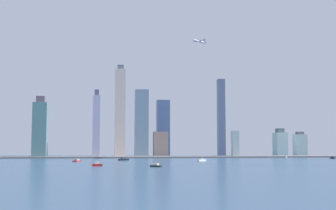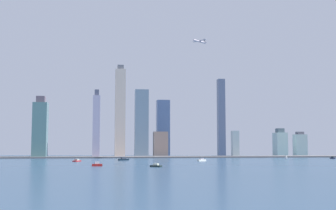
{
  "view_description": "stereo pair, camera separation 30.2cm",
  "coord_description": "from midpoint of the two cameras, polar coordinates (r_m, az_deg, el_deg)",
  "views": [
    {
      "loc": [
        -59.14,
        -327.25,
        20.78
      ],
      "look_at": [
        49.71,
        446.64,
        93.02
      ],
      "focal_mm": 47.45,
      "sensor_mm": 36.0,
      "label": 1
    },
    {
      "loc": [
        -58.84,
        -327.29,
        20.78
      ],
      "look_at": [
        49.71,
        446.64,
        93.02
      ],
      "focal_mm": 47.45,
      "sensor_mm": 36.0,
      "label": 2
    }
  ],
  "objects": [
    {
      "name": "skyscraper_4",
      "position": [
        835.55,
        -3.42,
        -2.36
      ],
      "size": [
        25.43,
        20.22,
        126.47
      ],
      "color": "slate",
      "rests_on": "ground"
    },
    {
      "name": "skyscraper_12",
      "position": [
        794.76,
        -9.17,
        -2.6
      ],
      "size": [
        12.7,
        13.3,
        120.59
      ],
      "color": "#AFA8C5",
      "rests_on": "ground"
    },
    {
      "name": "skyscraper_11",
      "position": [
        836.71,
        -6.16,
        -0.93
      ],
      "size": [
        19.14,
        22.06,
        173.03
      ],
      "color": "beige",
      "rests_on": "ground"
    },
    {
      "name": "boat_1",
      "position": [
        772.94,
        14.93,
        -6.52
      ],
      "size": [
        2.71,
        6.78,
        4.82
      ],
      "rotation": [
        0.0,
        0.0,
        4.81
      ],
      "color": "white",
      "rests_on": "ground"
    },
    {
      "name": "skyscraper_1",
      "position": [
        806.18,
        -16.09,
        -2.97
      ],
      "size": [
        24.43,
        26.84,
        107.65
      ],
      "color": "slate",
      "rests_on": "ground"
    },
    {
      "name": "waterfront_pier",
      "position": [
        797.5,
        -3.77,
        -6.68
      ],
      "size": [
        976.09,
        59.67,
        2.43
      ],
      "primitive_type": "cube",
      "color": "slate",
      "rests_on": "ground"
    },
    {
      "name": "skyscraper_7",
      "position": [
        853.99,
        -0.96,
        -5.06
      ],
      "size": [
        26.99,
        21.36,
        48.04
      ],
      "color": "gray",
      "rests_on": "ground"
    },
    {
      "name": "skyscraper_3",
      "position": [
        993.52,
        16.61,
        -4.89
      ],
      "size": [
        24.41,
        21.22,
        51.04
      ],
      "color": "#A4BCB8",
      "rests_on": "ground"
    },
    {
      "name": "ground_plane",
      "position": [
        333.19,
        2.26,
        -8.85
      ],
      "size": [
        6000.0,
        6000.0,
        0.0
      ],
      "primitive_type": "plane",
      "color": "navy"
    },
    {
      "name": "skyscraper_0",
      "position": [
        921.61,
        6.86,
        -1.59
      ],
      "size": [
        14.22,
        15.23,
        158.87
      ],
      "color": "slate",
      "rests_on": "ground"
    },
    {
      "name": "skyscraper_9",
      "position": [
        911.76,
        -0.64,
        -2.98
      ],
      "size": [
        26.44,
        21.53,
        114.68
      ],
      "color": "#475F8D",
      "rests_on": "ground"
    },
    {
      "name": "skyscraper_8",
      "position": [
        964.57,
        14.22,
        -4.81
      ],
      "size": [
        23.48,
        27.38,
        57.55
      ],
      "color": "#A6C5BF",
      "rests_on": "ground"
    },
    {
      "name": "airplane",
      "position": [
        779.48,
        4.08,
        8.17
      ],
      "size": [
        28.23,
        26.1,
        8.23
      ],
      "rotation": [
        0.0,
        0.0,
        3.78
      ],
      "color": "#BEB0BC"
    },
    {
      "name": "boat_5",
      "position": [
        649.85,
        -5.72,
        -6.94
      ],
      "size": [
        16.11,
        11.22,
        9.8
      ],
      "rotation": [
        0.0,
        0.0,
        3.58
      ],
      "color": "black",
      "rests_on": "ground"
    },
    {
      "name": "boat_4",
      "position": [
        609.19,
        -11.6,
        -7.01
      ],
      "size": [
        11.16,
        16.93,
        3.58
      ],
      "rotation": [
        0.0,
        0.0,
        4.33
      ],
      "color": "#A82124",
      "rests_on": "ground"
    },
    {
      "name": "boat_2",
      "position": [
        779.63,
        20.39,
        -6.38
      ],
      "size": [
        5.76,
        9.64,
        3.69
      ],
      "rotation": [
        0.0,
        0.0,
        1.87
      ],
      "color": "#161A38",
      "rests_on": "ground"
    },
    {
      "name": "boat_6",
      "position": [
        468.38,
        -9.07,
        -7.55
      ],
      "size": [
        10.8,
        4.34,
        4.65
      ],
      "rotation": [
        0.0,
        0.0,
        0.08
      ],
      "color": "#A71B19",
      "rests_on": "ground"
    },
    {
      "name": "boat_7",
      "position": [
        444.13,
        -1.54,
        -7.79
      ],
      "size": [
        11.82,
        12.19,
        3.59
      ],
      "rotation": [
        0.0,
        0.0,
        5.47
      ],
      "color": "#1B2A2A",
      "rests_on": "ground"
    },
    {
      "name": "boat_3",
      "position": [
        611.65,
        4.36,
        -7.07
      ],
      "size": [
        13.47,
        10.78,
        4.13
      ],
      "rotation": [
        0.0,
        0.0,
        0.59
      ],
      "color": "white",
      "rests_on": "ground"
    },
    {
      "name": "skyscraper_5",
      "position": [
        848.56,
        8.63,
        -4.96
      ],
      "size": [
        12.55,
        13.8,
        49.29
      ],
      "color": "#9DB3B8",
      "rests_on": "ground"
    }
  ]
}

